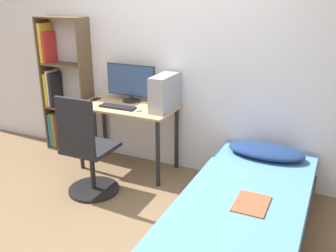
{
  "coord_description": "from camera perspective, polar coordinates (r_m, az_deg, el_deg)",
  "views": [
    {
      "loc": [
        1.63,
        -2.28,
        1.91
      ],
      "look_at": [
        0.27,
        0.63,
        0.75
      ],
      "focal_mm": 40.0,
      "sensor_mm": 36.0,
      "label": 1
    }
  ],
  "objects": [
    {
      "name": "magazine",
      "position": [
        2.89,
        12.59,
        -11.47
      ],
      "size": [
        0.24,
        0.32,
        0.01
      ],
      "color": "#B24C2D",
      "rests_on": "bed"
    },
    {
      "name": "mouse",
      "position": [
        3.88,
        -4.54,
        2.45
      ],
      "size": [
        0.06,
        0.09,
        0.02
      ],
      "color": "silver",
      "rests_on": "desk"
    },
    {
      "name": "desk",
      "position": [
        4.11,
        -6.15,
        1.49
      ],
      "size": [
        1.06,
        0.57,
        0.74
      ],
      "color": "tan",
      "rests_on": "ground_plane"
    },
    {
      "name": "pillow",
      "position": [
        3.68,
        14.7,
        -3.72
      ],
      "size": [
        0.72,
        0.36,
        0.11
      ],
      "color": "navy",
      "rests_on": "bed"
    },
    {
      "name": "office_chair",
      "position": [
        3.71,
        -12.16,
        -4.6
      ],
      "size": [
        0.51,
        0.51,
        1.02
      ],
      "color": "black",
      "rests_on": "ground_plane"
    },
    {
      "name": "ground_plane",
      "position": [
        3.4,
        -8.98,
        -14.66
      ],
      "size": [
        14.0,
        14.0,
        0.0
      ],
      "primitive_type": "plane",
      "color": "brown"
    },
    {
      "name": "pc_tower",
      "position": [
        3.86,
        -0.5,
        5.13
      ],
      "size": [
        0.17,
        0.44,
        0.37
      ],
      "color": "#99999E",
      "rests_on": "desk"
    },
    {
      "name": "phone",
      "position": [
        4.35,
        -11.01,
        4.02
      ],
      "size": [
        0.07,
        0.14,
        0.01
      ],
      "color": "black",
      "rests_on": "desk"
    },
    {
      "name": "monitor",
      "position": [
        4.18,
        -5.7,
        6.68
      ],
      "size": [
        0.6,
        0.2,
        0.41
      ],
      "color": "black",
      "rests_on": "desk"
    },
    {
      "name": "bookshelf",
      "position": [
        4.8,
        -16.12,
        5.43
      ],
      "size": [
        0.62,
        0.25,
        1.64
      ],
      "color": "brown",
      "rests_on": "ground_plane"
    },
    {
      "name": "keyboard",
      "position": [
        4.0,
        -7.69,
        2.89
      ],
      "size": [
        0.4,
        0.12,
        0.02
      ],
      "color": "black",
      "rests_on": "desk"
    },
    {
      "name": "wall_back",
      "position": [
        4.04,
        0.88,
        10.47
      ],
      "size": [
        8.0,
        0.05,
        2.5
      ],
      "color": "silver",
      "rests_on": "ground_plane"
    },
    {
      "name": "bed",
      "position": [
        3.15,
        11.52,
        -13.31
      ],
      "size": [
        0.95,
        2.03,
        0.42
      ],
      "color": "#4C3D2D",
      "rests_on": "ground_plane"
    }
  ]
}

